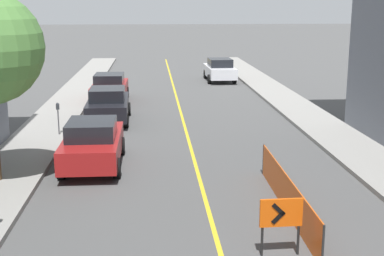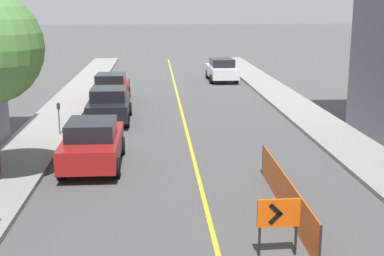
{
  "view_description": "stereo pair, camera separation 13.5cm",
  "coord_description": "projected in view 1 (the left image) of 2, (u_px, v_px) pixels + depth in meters",
  "views": [
    {
      "loc": [
        -1.44,
        4.6,
        5.3
      ],
      "look_at": [
        -0.03,
        23.02,
        1.0
      ],
      "focal_mm": 50.0,
      "sensor_mm": 36.0,
      "label": 1
    },
    {
      "loc": [
        -1.3,
        4.59,
        5.3
      ],
      "look_at": [
        -0.03,
        23.02,
        1.0
      ],
      "focal_mm": 50.0,
      "sensor_mm": 36.0,
      "label": 2
    }
  ],
  "objects": [
    {
      "name": "sidewalk_left",
      "position": [
        52.0,
        122.0,
        24.16
      ],
      "size": [
        2.25,
        57.21,
        0.16
      ],
      "color": "gray",
      "rests_on": "ground_plane"
    },
    {
      "name": "arrow_barricade_primary",
      "position": [
        281.0,
        216.0,
        11.36
      ],
      "size": [
        0.93,
        0.1,
        1.28
      ],
      "rotation": [
        0.0,
        0.0,
        0.04
      ],
      "color": "#EF560C",
      "rests_on": "ground_plane"
    },
    {
      "name": "parked_car_curb_mid",
      "position": [
        108.0,
        105.0,
        24.46
      ],
      "size": [
        1.94,
        4.34,
        1.59
      ],
      "rotation": [
        0.0,
        0.0,
        0.02
      ],
      "color": "black",
      "rests_on": "ground_plane"
    },
    {
      "name": "parking_meter_far_curb",
      "position": [
        58.0,
        112.0,
        21.41
      ],
      "size": [
        0.12,
        0.11,
        1.3
      ],
      "color": "#4C4C51",
      "rests_on": "sidewalk_left"
    },
    {
      "name": "parked_car_opposite_side",
      "position": [
        220.0,
        70.0,
        37.45
      ],
      "size": [
        1.95,
        4.36,
        1.59
      ],
      "rotation": [
        0.0,
        0.0,
        0.03
      ],
      "color": "silver",
      "rests_on": "ground_plane"
    },
    {
      "name": "safety_mesh_fence",
      "position": [
        287.0,
        194.0,
        13.89
      ],
      "size": [
        0.14,
        6.35,
        0.97
      ],
      "rotation": [
        0.0,
        0.0,
        1.56
      ],
      "color": "#EF560C",
      "rests_on": "ground_plane"
    },
    {
      "name": "sidewalk_right",
      "position": [
        310.0,
        118.0,
        25.05
      ],
      "size": [
        2.25,
        57.21,
        0.16
      ],
      "color": "gray",
      "rests_on": "ground_plane"
    },
    {
      "name": "parked_car_curb_far",
      "position": [
        110.0,
        88.0,
        29.34
      ],
      "size": [
        1.94,
        4.32,
        1.59
      ],
      "rotation": [
        0.0,
        0.0,
        -0.01
      ],
      "color": "maroon",
      "rests_on": "ground_plane"
    },
    {
      "name": "lane_stripe",
      "position": [
        183.0,
        122.0,
        24.62
      ],
      "size": [
        0.12,
        57.21,
        0.01
      ],
      "color": "gold",
      "rests_on": "ground_plane"
    },
    {
      "name": "parked_car_curb_near",
      "position": [
        93.0,
        143.0,
        17.69
      ],
      "size": [
        1.93,
        4.3,
        1.59
      ],
      "rotation": [
        0.0,
        0.0,
        0.0
      ],
      "color": "maroon",
      "rests_on": "ground_plane"
    }
  ]
}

